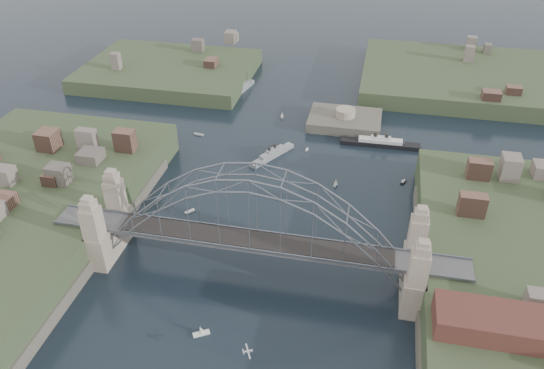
{
  "coord_description": "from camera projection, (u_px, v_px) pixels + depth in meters",
  "views": [
    {
      "loc": [
        20.54,
        -79.15,
        76.28
      ],
      "look_at": [
        0.0,
        18.0,
        10.0
      ],
      "focal_mm": 35.18,
      "sensor_mm": 36.0,
      "label": 1
    }
  ],
  "objects": [
    {
      "name": "ground",
      "position": [
        254.0,
        272.0,
        110.29
      ],
      "size": [
        500.0,
        500.0,
        0.0
      ],
      "primitive_type": "plane",
      "color": "black",
      "rests_on": "ground"
    },
    {
      "name": "headland_ne",
      "position": [
        461.0,
        83.0,
        190.79
      ],
      "size": [
        70.0,
        55.0,
        9.5
      ],
      "primitive_type": "cube",
      "color": "#354428",
      "rests_on": "ground"
    },
    {
      "name": "small_boat_a",
      "position": [
        190.0,
        211.0,
        127.44
      ],
      "size": [
        2.25,
        2.4,
        0.45
      ],
      "color": "white",
      "rests_on": "ground"
    },
    {
      "name": "shore_west",
      "position": [
        5.0,
        229.0,
        119.06
      ],
      "size": [
        50.5,
        90.0,
        12.0
      ],
      "color": "#354428",
      "rests_on": "ground"
    },
    {
      "name": "small_boat_c",
      "position": [
        201.0,
        331.0,
        96.23
      ],
      "size": [
        3.13,
        2.41,
        2.38
      ],
      "color": "white",
      "rests_on": "ground"
    },
    {
      "name": "small_boat_f",
      "position": [
        307.0,
        150.0,
        152.03
      ],
      "size": [
        0.77,
        1.66,
        0.45
      ],
      "color": "white",
      "rests_on": "ground"
    },
    {
      "name": "headland_nw",
      "position": [
        170.0,
        76.0,
        196.79
      ],
      "size": [
        60.0,
        45.0,
        9.0
      ],
      "primitive_type": "cube",
      "color": "#354428",
      "rests_on": "ground"
    },
    {
      "name": "small_boat_h",
      "position": [
        282.0,
        115.0,
        168.51
      ],
      "size": [
        1.33,
        1.99,
        2.38
      ],
      "color": "white",
      "rests_on": "ground"
    },
    {
      "name": "wharf_shed",
      "position": [
        498.0,
        324.0,
        85.78
      ],
      "size": [
        20.0,
        8.0,
        4.0
      ],
      "primitive_type": "cube",
      "color": "#592D26",
      "rests_on": "shore_east"
    },
    {
      "name": "small_boat_e",
      "position": [
        199.0,
        135.0,
        159.57
      ],
      "size": [
        3.28,
        1.57,
        0.45
      ],
      "color": "white",
      "rests_on": "ground"
    },
    {
      "name": "naval_cruiser_far",
      "position": [
        241.0,
        89.0,
        185.53
      ],
      "size": [
        5.69,
        17.32,
        5.8
      ],
      "color": "gray",
      "rests_on": "ground"
    },
    {
      "name": "fort_island",
      "position": [
        344.0,
        126.0,
        165.38
      ],
      "size": [
        22.0,
        16.0,
        9.4
      ],
      "color": "#514C41",
      "rests_on": "ground"
    },
    {
      "name": "small_boat_b",
      "position": [
        336.0,
        182.0,
        136.45
      ],
      "size": [
        1.28,
        2.0,
        2.38
      ],
      "color": "white",
      "rests_on": "ground"
    },
    {
      "name": "naval_cruiser_near",
      "position": [
        272.0,
        155.0,
        148.57
      ],
      "size": [
        10.08,
        15.09,
        4.87
      ],
      "color": "gray",
      "rests_on": "ground"
    },
    {
      "name": "aeroplane",
      "position": [
        247.0,
        351.0,
        87.27
      ],
      "size": [
        1.84,
        2.99,
        0.47
      ],
      "color": "silver"
    },
    {
      "name": "bridge",
      "position": [
        253.0,
        225.0,
        103.45
      ],
      "size": [
        84.0,
        13.8,
        24.6
      ],
      "color": "#525255",
      "rests_on": "ground"
    },
    {
      "name": "ocean_liner",
      "position": [
        380.0,
        143.0,
        153.79
      ],
      "size": [
        22.72,
        3.5,
        5.56
      ],
      "color": "black",
      "rests_on": "ground"
    },
    {
      "name": "small_boat_d",
      "position": [
        403.0,
        182.0,
        137.93
      ],
      "size": [
        1.56,
        2.36,
        1.43
      ],
      "color": "white",
      "rests_on": "ground"
    }
  ]
}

